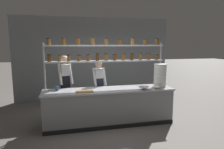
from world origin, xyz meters
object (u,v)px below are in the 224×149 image
(serving_cup_front, at_px, (57,88))
(container_stack, at_px, (160,75))
(prep_bowl_center_front, at_px, (156,88))
(chef_center, at_px, (99,85))
(chef_left, at_px, (65,82))
(spice_shelf_unit, at_px, (106,55))
(cutting_board, at_px, (85,91))
(prep_bowl_near_left, at_px, (144,88))

(serving_cup_front, bearing_deg, container_stack, -2.96)
(prep_bowl_center_front, bearing_deg, chef_center, 148.25)
(chef_left, distance_m, prep_bowl_center_front, 2.45)
(spice_shelf_unit, distance_m, prep_bowl_center_front, 1.56)
(chef_left, distance_m, container_stack, 2.58)
(cutting_board, distance_m, prep_bowl_near_left, 1.47)
(prep_bowl_near_left, relative_size, serving_cup_front, 2.67)
(chef_left, relative_size, chef_center, 1.09)
(chef_center, height_order, prep_bowl_near_left, chef_center)
(chef_left, height_order, cutting_board, chef_left)
(chef_center, bearing_deg, container_stack, -33.41)
(chef_left, height_order, prep_bowl_near_left, chef_left)
(spice_shelf_unit, bearing_deg, serving_cup_front, -171.43)
(cutting_board, bearing_deg, chef_left, 119.83)
(container_stack, xyz_separation_m, prep_bowl_center_front, (-0.21, -0.23, -0.28))
(prep_bowl_near_left, distance_m, serving_cup_front, 2.16)
(chef_left, height_order, serving_cup_front, chef_left)
(cutting_board, relative_size, prep_bowl_center_front, 1.82)
(prep_bowl_near_left, distance_m, prep_bowl_center_front, 0.36)
(chef_center, bearing_deg, prep_bowl_center_front, -43.95)
(spice_shelf_unit, relative_size, serving_cup_front, 29.98)
(spice_shelf_unit, xyz_separation_m, chef_left, (-1.08, 0.31, -0.75))
(chef_left, height_order, container_stack, chef_left)
(spice_shelf_unit, distance_m, container_stack, 1.55)
(container_stack, height_order, prep_bowl_center_front, container_stack)
(container_stack, bearing_deg, prep_bowl_near_left, -156.02)
(chef_center, relative_size, prep_bowl_center_front, 7.32)
(cutting_board, bearing_deg, prep_bowl_center_front, -2.91)
(prep_bowl_near_left, height_order, serving_cup_front, serving_cup_front)
(chef_center, xyz_separation_m, prep_bowl_center_front, (1.36, -0.84, 0.03))
(container_stack, distance_m, serving_cup_front, 2.71)
(serving_cup_front, bearing_deg, cutting_board, -23.18)
(container_stack, height_order, cutting_board, container_stack)
(prep_bowl_center_front, bearing_deg, serving_cup_front, 171.47)
(chef_left, bearing_deg, chef_center, -18.62)
(cutting_board, height_order, prep_bowl_near_left, prep_bowl_near_left)
(chef_center, relative_size, prep_bowl_near_left, 5.67)
(serving_cup_front, bearing_deg, prep_bowl_center_front, -8.53)
(container_stack, relative_size, prep_bowl_near_left, 2.16)
(chef_center, relative_size, container_stack, 2.63)
(chef_left, relative_size, prep_bowl_center_front, 7.97)
(cutting_board, bearing_deg, container_stack, 3.94)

